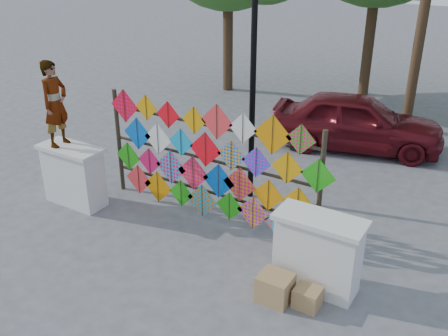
{
  "coord_description": "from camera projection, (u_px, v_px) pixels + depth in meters",
  "views": [
    {
      "loc": [
        4.87,
        -6.55,
        5.13
      ],
      "look_at": [
        0.49,
        0.6,
        1.26
      ],
      "focal_mm": 40.0,
      "sensor_mm": 36.0,
      "label": 1
    }
  ],
  "objects": [
    {
      "name": "ground",
      "position": [
        186.0,
        234.0,
        9.53
      ],
      "size": [
        80.0,
        80.0,
        0.0
      ],
      "primitive_type": "plane",
      "color": "slate",
      "rests_on": "ground"
    },
    {
      "name": "parapet_left",
      "position": [
        74.0,
        175.0,
        10.38
      ],
      "size": [
        1.4,
        0.65,
        1.28
      ],
      "color": "white",
      "rests_on": "ground"
    },
    {
      "name": "parapet_right",
      "position": [
        318.0,
        252.0,
        7.82
      ],
      "size": [
        1.4,
        0.65,
        1.28
      ],
      "color": "white",
      "rests_on": "ground"
    },
    {
      "name": "kite_rack",
      "position": [
        209.0,
        164.0,
        9.55
      ],
      "size": [
        4.94,
        0.24,
        2.43
      ],
      "color": "#2C2518",
      "rests_on": "ground"
    },
    {
      "name": "vendor_woman",
      "position": [
        55.0,
        104.0,
        9.87
      ],
      "size": [
        0.48,
        0.68,
        1.74
      ],
      "primitive_type": "imported",
      "rotation": [
        0.0,
        0.0,
        1.68
      ],
      "color": "#99999E",
      "rests_on": "parapet_left"
    },
    {
      "name": "sedan",
      "position": [
        357.0,
        121.0,
        13.11
      ],
      "size": [
        4.7,
        2.77,
        1.5
      ],
      "primitive_type": "imported",
      "rotation": [
        0.0,
        0.0,
        1.81
      ],
      "color": "#590F16",
      "rests_on": "ground"
    },
    {
      "name": "lamppost",
      "position": [
        253.0,
        75.0,
        9.81
      ],
      "size": [
        0.28,
        0.28,
        4.46
      ],
      "color": "black",
      "rests_on": "ground"
    },
    {
      "name": "cardboard_box_near",
      "position": [
        275.0,
        288.0,
        7.7
      ],
      "size": [
        0.5,
        0.45,
        0.45
      ],
      "primitive_type": "cube",
      "color": "#A0804D",
      "rests_on": "ground"
    },
    {
      "name": "cardboard_box_far",
      "position": [
        307.0,
        297.0,
        7.58
      ],
      "size": [
        0.39,
        0.36,
        0.33
      ],
      "primitive_type": "cube",
      "color": "#A0804D",
      "rests_on": "ground"
    }
  ]
}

